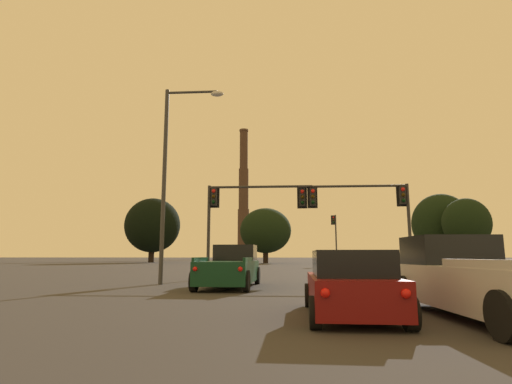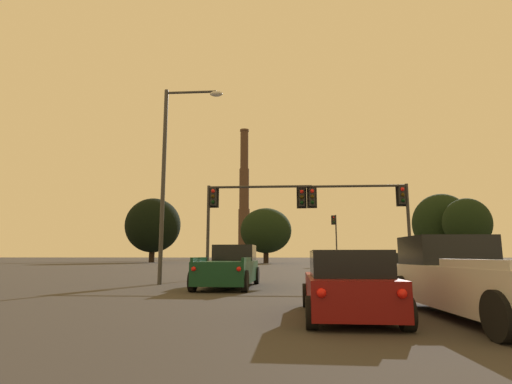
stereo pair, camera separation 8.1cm
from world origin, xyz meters
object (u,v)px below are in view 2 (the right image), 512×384
(traffic_light_far_right, at_px, (335,232))
(pickup_truck_left_lane_front, at_px, (230,268))
(hatchback_center_lane_second, at_px, (347,286))
(pickup_truck_right_lane_second, at_px, (477,280))
(sedan_right_lane_front, at_px, (387,272))
(traffic_light_overhead_right, at_px, (369,205))
(traffic_light_overhead_left, at_px, (246,206))
(street_lamp, at_px, (172,164))
(smokestack, at_px, (244,207))

(traffic_light_far_right, bearing_deg, pickup_truck_left_lane_front, -104.10)
(hatchback_center_lane_second, bearing_deg, pickup_truck_right_lane_second, 4.39)
(sedan_right_lane_front, bearing_deg, hatchback_center_lane_second, -110.46)
(pickup_truck_right_lane_second, height_order, traffic_light_overhead_right, traffic_light_overhead_right)
(traffic_light_far_right, bearing_deg, traffic_light_overhead_left, -106.24)
(traffic_light_overhead_left, height_order, street_lamp, street_lamp)
(hatchback_center_lane_second, distance_m, sedan_right_lane_front, 8.18)
(traffic_light_overhead_right, bearing_deg, street_lamp, -155.39)
(sedan_right_lane_front, relative_size, smokestack, 0.09)
(hatchback_center_lane_second, xyz_separation_m, traffic_light_overhead_left, (-3.59, 13.84, 3.51))
(traffic_light_overhead_right, relative_size, street_lamp, 0.69)
(pickup_truck_left_lane_front, bearing_deg, sedan_right_lane_front, -4.21)
(sedan_right_lane_front, xyz_separation_m, street_lamp, (-9.53, 1.76, 5.06))
(sedan_right_lane_front, xyz_separation_m, traffic_light_far_right, (2.59, 36.87, 3.71))
(pickup_truck_left_lane_front, bearing_deg, street_lamp, 161.33)
(pickup_truck_right_lane_second, bearing_deg, pickup_truck_left_lane_front, 126.01)
(pickup_truck_right_lane_second, relative_size, pickup_truck_left_lane_front, 1.01)
(street_lamp, xyz_separation_m, smokestack, (-9.79, 131.32, 13.95))
(sedan_right_lane_front, relative_size, traffic_light_overhead_left, 0.72)
(hatchback_center_lane_second, height_order, pickup_truck_left_lane_front, pickup_truck_left_lane_front)
(traffic_light_overhead_left, bearing_deg, pickup_truck_left_lane_front, -91.56)
(traffic_light_overhead_left, bearing_deg, sedan_right_lane_front, -44.06)
(sedan_right_lane_front, distance_m, pickup_truck_right_lane_second, 7.55)
(street_lamp, bearing_deg, pickup_truck_right_lane_second, -44.21)
(traffic_light_overhead_right, xyz_separation_m, street_lamp, (-10.27, -4.70, 1.53))
(sedan_right_lane_front, xyz_separation_m, traffic_light_overhead_left, (-6.36, 6.15, 3.51))
(traffic_light_far_right, height_order, traffic_light_overhead_left, traffic_light_far_right)
(traffic_light_overhead_right, bearing_deg, traffic_light_overhead_left, -177.53)
(traffic_light_overhead_right, height_order, smokestack, smokestack)
(traffic_light_far_right, bearing_deg, street_lamp, -109.04)
(pickup_truck_left_lane_front, height_order, smokestack, smokestack)
(traffic_light_overhead_right, bearing_deg, smokestack, 99.00)
(pickup_truck_right_lane_second, height_order, street_lamp, street_lamp)
(sedan_right_lane_front, bearing_deg, traffic_light_far_right, 85.37)
(pickup_truck_right_lane_second, xyz_separation_m, pickup_truck_left_lane_front, (-6.55, 8.20, 0.00))
(hatchback_center_lane_second, relative_size, traffic_light_overhead_right, 0.64)
(pickup_truck_right_lane_second, relative_size, traffic_light_far_right, 0.83)
(sedan_right_lane_front, distance_m, smokestack, 135.82)
(pickup_truck_right_lane_second, distance_m, traffic_light_far_right, 44.64)
(pickup_truck_right_lane_second, bearing_deg, traffic_light_far_right, 84.12)
(sedan_right_lane_front, relative_size, pickup_truck_right_lane_second, 0.85)
(pickup_truck_right_lane_second, bearing_deg, traffic_light_overhead_left, 112.43)
(traffic_light_far_right, bearing_deg, pickup_truck_right_lane_second, -93.29)
(street_lamp, relative_size, smokestack, 0.19)
(pickup_truck_right_lane_second, bearing_deg, traffic_light_overhead_right, 84.56)
(traffic_light_far_right, relative_size, street_lamp, 0.71)
(pickup_truck_right_lane_second, bearing_deg, smokestack, 95.24)
(street_lamp, bearing_deg, sedan_right_lane_front, -10.45)
(hatchback_center_lane_second, relative_size, street_lamp, 0.44)
(hatchback_center_lane_second, relative_size, traffic_light_overhead_left, 0.64)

